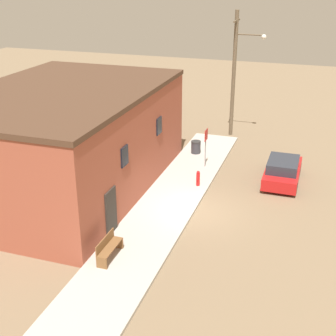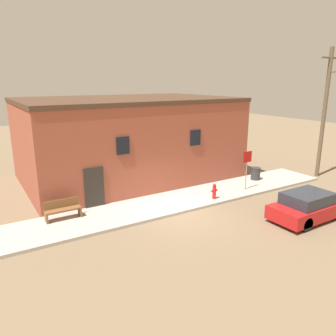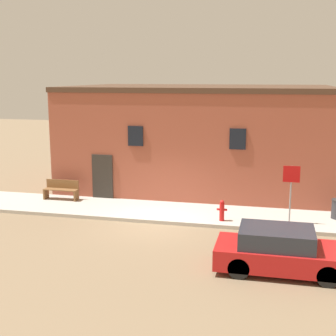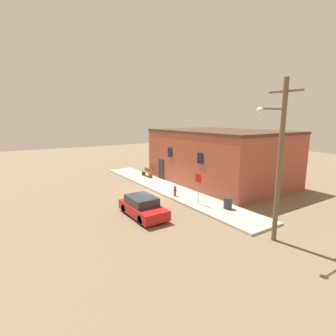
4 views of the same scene
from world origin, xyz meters
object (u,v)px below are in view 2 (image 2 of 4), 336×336
at_px(trash_bin, 256,174).
at_px(fire_hydrant, 214,191).
at_px(stop_sign, 247,163).
at_px(bench, 63,209).
at_px(parked_car, 308,206).
at_px(utility_pole, 326,110).

bearing_deg(trash_bin, fire_hydrant, -163.22).
bearing_deg(fire_hydrant, stop_sign, 6.01).
distance_m(stop_sign, bench, 10.37).
bearing_deg(trash_bin, bench, 178.89).
distance_m(trash_bin, parked_car, 5.99).
distance_m(fire_hydrant, bench, 7.80).
distance_m(trash_bin, utility_pole, 6.22).
bearing_deg(bench, utility_pole, -5.52).
bearing_deg(bench, parked_car, -30.27).
xyz_separation_m(fire_hydrant, trash_bin, (4.54, 1.37, -0.03)).
bearing_deg(parked_car, bench, 149.73).
bearing_deg(fire_hydrant, utility_pole, -0.10).
bearing_deg(utility_pole, bench, 174.48).
height_order(stop_sign, parked_car, stop_sign).
relative_size(fire_hydrant, stop_sign, 0.37).
xyz_separation_m(bench, parked_car, (9.87, -5.76, 0.05)).
xyz_separation_m(fire_hydrant, bench, (-7.63, 1.61, 0.03)).
bearing_deg(parked_car, fire_hydrant, 118.31).
height_order(trash_bin, utility_pole, utility_pole).
xyz_separation_m(fire_hydrant, parked_car, (2.24, -4.15, 0.08)).
bearing_deg(utility_pole, trash_bin, 163.21).
xyz_separation_m(bench, utility_pole, (16.77, -1.62, 3.89)).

